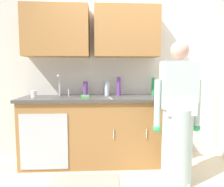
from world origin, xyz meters
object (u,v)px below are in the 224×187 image
at_px(sink, 61,98).
at_px(bottle_water_tall, 107,88).
at_px(person_at_sink, 177,125).
at_px(knife_on_counter, 110,98).
at_px(bottle_water_short, 119,86).
at_px(bottle_soap, 153,86).
at_px(cup_by_sink, 34,94).
at_px(sponge, 85,96).
at_px(bottle_cleaner_spray, 86,88).

distance_m(sink, bottle_water_tall, 0.68).
bearing_deg(person_at_sink, knife_on_counter, 147.84).
height_order(sink, bottle_water_short, sink).
height_order(bottle_water_short, bottle_soap, bottle_water_short).
distance_m(person_at_sink, bottle_soap, 0.94).
distance_m(sink, person_at_sink, 1.58).
distance_m(bottle_water_tall, cup_by_sink, 1.03).
height_order(cup_by_sink, sponge, cup_by_sink).
xyz_separation_m(sink, bottle_soap, (1.35, 0.21, 0.15)).
distance_m(bottle_water_short, sponge, 0.54).
xyz_separation_m(bottle_cleaner_spray, cup_by_sink, (-0.69, -0.21, -0.06)).
bearing_deg(bottle_water_tall, sink, -165.03).
xyz_separation_m(bottle_water_short, knife_on_counter, (-0.14, -0.34, -0.13)).
relative_size(bottle_water_tall, bottle_soap, 0.80).
bearing_deg(sponge, bottle_soap, 15.32).
bearing_deg(sink, bottle_water_short, 10.17).
distance_m(bottle_water_tall, bottle_soap, 0.71).
xyz_separation_m(bottle_water_tall, cup_by_sink, (-1.00, -0.22, -0.06)).
height_order(bottle_cleaner_spray, knife_on_counter, bottle_cleaner_spray).
height_order(bottle_soap, cup_by_sink, bottle_soap).
relative_size(person_at_sink, sponge, 14.73).
distance_m(bottle_cleaner_spray, knife_on_counter, 0.52).
bearing_deg(sponge, person_at_sink, -28.55).
relative_size(bottle_soap, sponge, 2.39).
height_order(bottle_water_tall, knife_on_counter, bottle_water_tall).
relative_size(sink, knife_on_counter, 2.08).
bearing_deg(knife_on_counter, bottle_soap, 113.87).
distance_m(bottle_soap, sponge, 1.05).
bearing_deg(bottle_cleaner_spray, person_at_sink, -37.20).
relative_size(sink, cup_by_sink, 5.29).
bearing_deg(bottle_soap, sponge, -164.68).
xyz_separation_m(bottle_water_tall, sponge, (-0.30, -0.24, -0.09)).
bearing_deg(person_at_sink, sink, 155.21).
bearing_deg(cup_by_sink, sink, 6.91).
bearing_deg(sink, cup_by_sink, -173.09).
distance_m(bottle_soap, knife_on_counter, 0.79).
bearing_deg(sponge, knife_on_counter, -19.84).
height_order(bottle_cleaner_spray, bottle_water_short, bottle_water_short).
xyz_separation_m(bottle_cleaner_spray, bottle_water_short, (0.49, -0.02, 0.03)).
bearing_deg(bottle_cleaner_spray, sink, -153.12).
bearing_deg(knife_on_counter, bottle_water_tall, 178.73).
height_order(person_at_sink, bottle_water_tall, person_at_sink).
relative_size(bottle_soap, knife_on_counter, 1.10).
distance_m(bottle_water_short, cup_by_sink, 1.19).
bearing_deg(bottle_water_short, knife_on_counter, -112.07).
relative_size(person_at_sink, cup_by_sink, 17.15).
relative_size(person_at_sink, bottle_water_tall, 7.72).
relative_size(bottle_water_short, knife_on_counter, 1.15).
distance_m(sink, knife_on_counter, 0.71).
bearing_deg(sponge, bottle_cleaner_spray, 92.57).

